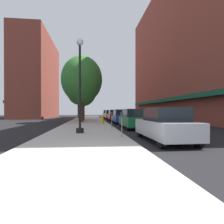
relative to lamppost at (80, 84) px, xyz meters
The scene contains 17 objects.
ground_plane 12.19m from the lamppost, 68.88° to the left, with size 90.00×90.00×0.00m, color black.
sidewalk_slab 12.38m from the lamppost, 88.86° to the left, with size 4.80×50.00×0.12m, color #B7B2A8.
building_right_brick 22.86m from the lamppost, 44.51° to the left, with size 6.80×40.00×22.78m.
building_far_background 32.29m from the lamppost, 109.77° to the left, with size 6.80×18.00×17.13m.
lamppost is the anchor object (origin of this frame).
fire_hydrant 7.76m from the lamppost, 75.24° to the left, with size 0.33×0.26×0.79m.
parking_meter_near 3.86m from the lamppost, 43.01° to the right, with size 0.14×0.09×1.31m.
parking_meter_far 4.03m from the lamppost, 46.67° to the left, with size 0.14×0.09×1.31m.
tree_near 16.30m from the lamppost, 91.53° to the left, with size 3.91×3.91×6.59m.
tree_mid 21.79m from the lamppost, 93.83° to the left, with size 4.05×4.05×7.12m.
tree_far 11.66m from the lamppost, 92.10° to the left, with size 5.06×5.06×8.19m.
car_silver 5.75m from the lamppost, 35.88° to the right, with size 1.80×4.30×1.66m.
car_green 5.95m from the lamppost, 38.92° to the left, with size 1.80×4.30×1.66m.
car_blue 10.91m from the lamppost, 66.53° to the left, with size 1.80×4.30×1.66m.
car_red 16.38m from the lamppost, 74.84° to the left, with size 1.80×4.30×1.66m.
car_yellow 22.57m from the lamppost, 79.11° to the left, with size 1.80×4.30×1.66m.
car_white 28.79m from the lamppost, 81.50° to the left, with size 1.80×4.30×1.66m.
Camera 1 is at (0.42, -4.57, 1.50)m, focal length 29.38 mm.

